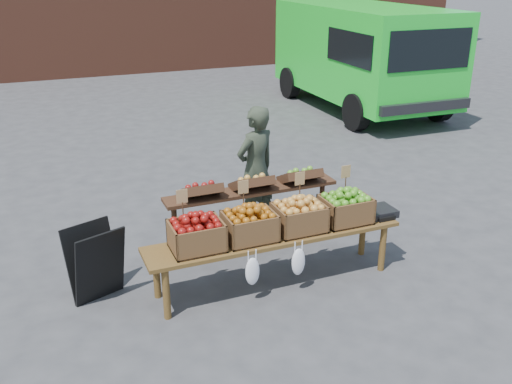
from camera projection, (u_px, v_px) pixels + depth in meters
name	position (u px, v px, depth m)	size (l,w,h in m)	color
ground	(326.00, 298.00, 5.76)	(80.00, 80.00, 0.00)	#3F4042
delivery_van	(361.00, 58.00, 12.74)	(2.33, 5.08, 2.27)	#19D52C
vendor	(256.00, 169.00, 7.00)	(0.58, 0.38, 1.58)	#2D3628
chalkboard_sign	(96.00, 263.00, 5.63)	(0.52, 0.29, 0.78)	black
back_table	(252.00, 212.00, 6.47)	(2.10, 0.44, 1.04)	#3B2315
display_bench	(274.00, 259.00, 5.93)	(2.70, 0.56, 0.57)	brown
crate_golden_apples	(197.00, 236.00, 5.48)	(0.50, 0.40, 0.28)	#70030B
crate_russet_pears	(250.00, 226.00, 5.67)	(0.50, 0.40, 0.28)	#A96210
crate_red_apples	(299.00, 218.00, 5.87)	(0.50, 0.40, 0.28)	#A98B2C
crate_green_apples	(345.00, 209.00, 6.06)	(0.50, 0.40, 0.28)	#447F1D
weighing_scale	(379.00, 212.00, 6.25)	(0.34, 0.30, 0.08)	black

